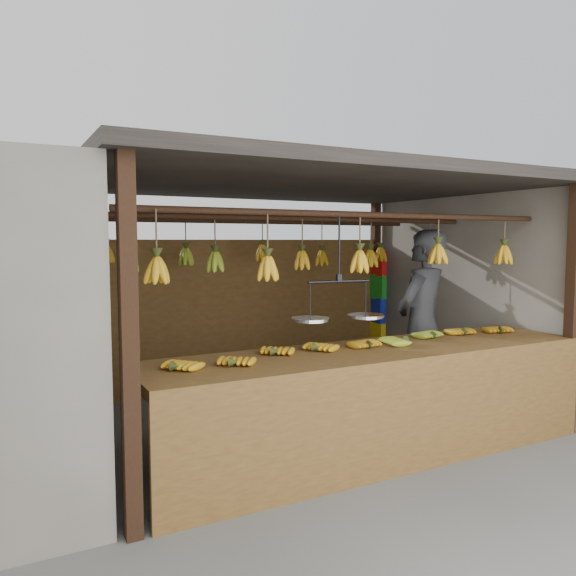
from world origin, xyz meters
TOP-DOWN VIEW (x-y plane):
  - ground at (0.00, 0.00)m, footprint 80.00×80.00m
  - stall at (0.00, 0.33)m, footprint 4.30×3.30m
  - neighbor_right at (3.60, 0.00)m, footprint 3.00×3.00m
  - counter at (0.06, -1.23)m, footprint 3.92×0.89m
  - hanging_bananas at (-0.00, 0.01)m, footprint 3.61×2.25m
  - balance_scale at (-0.22, -1.00)m, footprint 0.80×0.34m
  - vendor at (1.07, -0.52)m, footprint 0.81×0.68m
  - bag_bundles at (1.94, 1.35)m, footprint 0.08×0.26m

SIDE VIEW (x-z plane):
  - ground at x=0.00m, z-range 0.00..0.00m
  - counter at x=0.06m, z-range 0.24..1.20m
  - vendor at x=1.07m, z-range 0.00..1.90m
  - bag_bundles at x=1.94m, z-range 0.34..1.65m
  - neighbor_right at x=3.60m, z-range 0.00..2.30m
  - balance_scale at x=-0.22m, z-range 0.78..1.63m
  - hanging_bananas at x=0.00m, z-range 1.43..1.80m
  - stall at x=0.00m, z-range 0.77..3.17m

